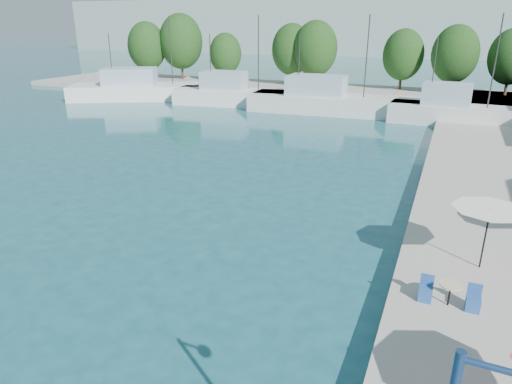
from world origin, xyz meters
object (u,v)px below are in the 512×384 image
at_px(trawler_03, 339,103).
at_px(trawler_04, 465,114).
at_px(trawler_02, 241,96).
at_px(trawler_01, 152,90).
at_px(umbrella_white, 489,216).

relative_size(trawler_03, trawler_04, 1.41).
distance_m(trawler_03, trawler_04, 12.33).
bearing_deg(trawler_02, trawler_04, -11.23).
distance_m(trawler_02, trawler_03, 11.51).
height_order(trawler_01, trawler_02, same).
distance_m(trawler_03, umbrella_white, 33.73).
relative_size(trawler_01, trawler_04, 1.47).
bearing_deg(trawler_03, trawler_02, 175.25).
bearing_deg(umbrella_white, trawler_01, 139.31).
xyz_separation_m(trawler_01, umbrella_white, (36.54, -31.42, 1.59)).
height_order(trawler_02, trawler_03, same).
bearing_deg(umbrella_white, trawler_04, 91.03).
xyz_separation_m(trawler_02, umbrella_white, (24.26, -31.48, 1.58)).
bearing_deg(trawler_03, trawler_01, 176.12).
bearing_deg(trawler_03, trawler_04, -10.95).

